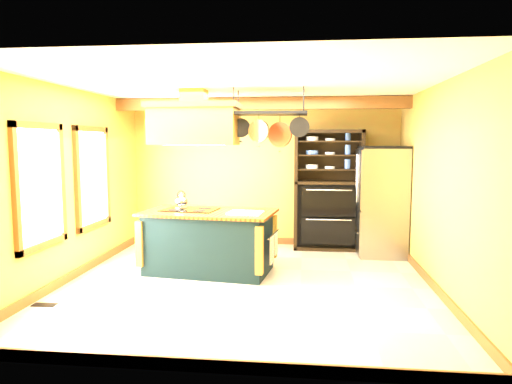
% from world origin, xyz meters
% --- Properties ---
extents(floor, '(5.00, 5.00, 0.00)m').
position_xyz_m(floor, '(0.00, 0.00, 0.00)').
color(floor, beige).
rests_on(floor, ground).
extents(ceiling, '(5.00, 5.00, 0.00)m').
position_xyz_m(ceiling, '(0.00, 0.00, 2.70)').
color(ceiling, white).
rests_on(ceiling, wall_back).
extents(wall_back, '(5.00, 0.02, 2.70)m').
position_xyz_m(wall_back, '(0.00, 2.50, 1.35)').
color(wall_back, gold).
rests_on(wall_back, floor).
extents(wall_front, '(5.00, 0.02, 2.70)m').
position_xyz_m(wall_front, '(0.00, -2.50, 1.35)').
color(wall_front, gold).
rests_on(wall_front, floor).
extents(wall_left, '(0.02, 5.00, 2.70)m').
position_xyz_m(wall_left, '(-2.50, 0.00, 1.35)').
color(wall_left, gold).
rests_on(wall_left, floor).
extents(wall_right, '(0.02, 5.00, 2.70)m').
position_xyz_m(wall_right, '(2.50, 0.00, 1.35)').
color(wall_right, gold).
rests_on(wall_right, floor).
extents(ceiling_beam, '(5.00, 0.15, 0.20)m').
position_xyz_m(ceiling_beam, '(0.00, 1.70, 2.59)').
color(ceiling_beam, brown).
rests_on(ceiling_beam, ceiling).
extents(window_near, '(0.06, 1.06, 1.56)m').
position_xyz_m(window_near, '(-2.47, -0.80, 1.40)').
color(window_near, brown).
rests_on(window_near, wall_left).
extents(window_far, '(0.06, 1.06, 1.56)m').
position_xyz_m(window_far, '(-2.47, 0.60, 1.40)').
color(window_far, brown).
rests_on(window_far, wall_left).
extents(kitchen_island, '(2.04, 1.30, 1.11)m').
position_xyz_m(kitchen_island, '(-0.64, 0.50, 0.47)').
color(kitchen_island, black).
rests_on(kitchen_island, floor).
extents(range_hood, '(1.32, 0.75, 0.80)m').
position_xyz_m(range_hood, '(-0.84, 0.50, 2.23)').
color(range_hood, gold).
rests_on(range_hood, ceiling).
extents(pot_rack, '(1.14, 0.54, 0.83)m').
position_xyz_m(pot_rack, '(0.27, 0.50, 2.26)').
color(pot_rack, black).
rests_on(pot_rack, ceiling).
extents(refrigerator, '(0.79, 0.94, 1.83)m').
position_xyz_m(refrigerator, '(2.08, 1.90, 0.89)').
color(refrigerator, gray).
rests_on(refrigerator, floor).
extents(hutch, '(1.22, 0.56, 2.16)m').
position_xyz_m(hutch, '(1.20, 2.27, 0.85)').
color(hutch, black).
rests_on(hutch, floor).
extents(floor_register, '(0.28, 0.13, 0.01)m').
position_xyz_m(floor_register, '(-2.30, -1.12, 0.01)').
color(floor_register, black).
rests_on(floor_register, floor).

